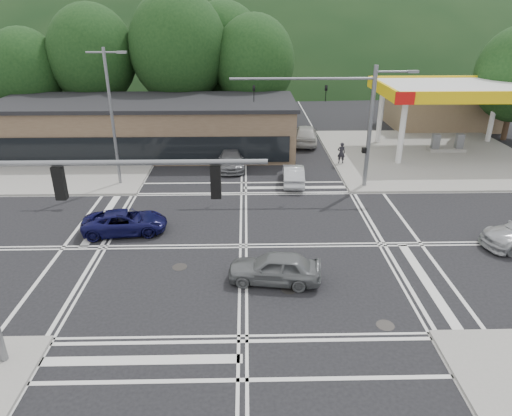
{
  "coord_description": "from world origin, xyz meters",
  "views": [
    {
      "loc": [
        0.19,
        -20.63,
        11.25
      ],
      "look_at": [
        0.69,
        1.65,
        1.4
      ],
      "focal_mm": 32.0,
      "sensor_mm": 36.0,
      "label": 1
    }
  ],
  "objects_px": {
    "car_queue_b": "(306,134)",
    "car_northbound": "(231,159)",
    "car_blue_west": "(125,222)",
    "car_grey_center": "(275,268)",
    "car_queue_a": "(293,174)",
    "pedestrian": "(341,153)"
  },
  "relations": [
    {
      "from": "car_blue_west",
      "to": "car_northbound",
      "type": "bearing_deg",
      "value": -33.98
    },
    {
      "from": "car_queue_b",
      "to": "pedestrian",
      "type": "relative_size",
      "value": 3.05
    },
    {
      "from": "car_queue_a",
      "to": "pedestrian",
      "type": "bearing_deg",
      "value": -133.12
    },
    {
      "from": "car_blue_west",
      "to": "pedestrian",
      "type": "bearing_deg",
      "value": -58.39
    },
    {
      "from": "car_grey_center",
      "to": "car_queue_a",
      "type": "bearing_deg",
      "value": 178.8
    },
    {
      "from": "car_blue_west",
      "to": "car_grey_center",
      "type": "relative_size",
      "value": 1.08
    },
    {
      "from": "car_queue_b",
      "to": "car_northbound",
      "type": "height_order",
      "value": "car_queue_b"
    },
    {
      "from": "car_grey_center",
      "to": "pedestrian",
      "type": "distance_m",
      "value": 17.37
    },
    {
      "from": "car_grey_center",
      "to": "car_queue_a",
      "type": "xyz_separation_m",
      "value": [
        2.03,
        12.32,
        -0.05
      ]
    },
    {
      "from": "car_queue_b",
      "to": "car_grey_center",
      "type": "bearing_deg",
      "value": 86.49
    },
    {
      "from": "car_northbound",
      "to": "car_blue_west",
      "type": "bearing_deg",
      "value": -119.62
    },
    {
      "from": "car_queue_b",
      "to": "car_blue_west",
      "type": "bearing_deg",
      "value": 62.41
    },
    {
      "from": "car_grey_center",
      "to": "car_northbound",
      "type": "xyz_separation_m",
      "value": [
        -2.37,
        15.83,
        -0.03
      ]
    },
    {
      "from": "car_grey_center",
      "to": "car_northbound",
      "type": "relative_size",
      "value": 0.89
    },
    {
      "from": "car_queue_a",
      "to": "car_queue_b",
      "type": "xyz_separation_m",
      "value": [
        2.07,
        10.0,
        0.2
      ]
    },
    {
      "from": "car_grey_center",
      "to": "car_northbound",
      "type": "height_order",
      "value": "car_grey_center"
    },
    {
      "from": "pedestrian",
      "to": "car_queue_b",
      "type": "bearing_deg",
      "value": -70.79
    },
    {
      "from": "car_queue_b",
      "to": "car_northbound",
      "type": "distance_m",
      "value": 9.17
    },
    {
      "from": "car_queue_b",
      "to": "car_northbound",
      "type": "bearing_deg",
      "value": 51.99
    },
    {
      "from": "car_queue_b",
      "to": "pedestrian",
      "type": "distance_m",
      "value": 6.38
    },
    {
      "from": "car_queue_a",
      "to": "car_northbound",
      "type": "xyz_separation_m",
      "value": [
        -4.4,
        3.51,
        0.02
      ]
    },
    {
      "from": "pedestrian",
      "to": "car_blue_west",
      "type": "bearing_deg",
      "value": 39.93
    }
  ]
}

